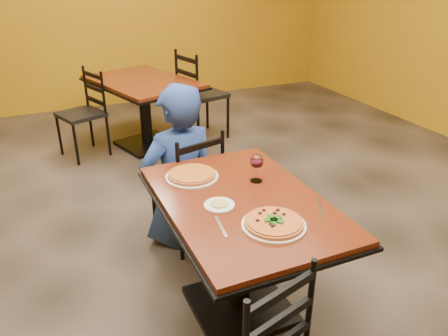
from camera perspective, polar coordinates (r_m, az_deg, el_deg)
name	(u,v)px	position (r m, az deg, el deg)	size (l,w,h in m)	color
floor	(209,261)	(3.13, -1.97, -11.94)	(7.00, 8.00, 0.01)	black
table_main	(242,230)	(2.44, 2.29, -8.02)	(0.83, 1.23, 0.75)	maroon
table_second	(144,97)	(4.89, -10.31, 9.01)	(1.20, 1.48, 0.75)	maroon
chair_main_far	(187,187)	(3.14, -4.79, -2.46)	(0.40, 0.40, 0.88)	black
chair_second_left	(81,115)	(4.82, -18.07, 6.57)	(0.41, 0.41, 0.90)	black
chair_second_right	(203,95)	(5.10, -2.79, 9.45)	(0.46, 0.46, 1.02)	black
diner	(179,165)	(3.13, -5.90, 0.45)	(0.59, 0.39, 1.18)	navy
plate_main	(274,225)	(2.12, 6.46, -7.38)	(0.31, 0.31, 0.01)	white
pizza_main	(274,222)	(2.11, 6.49, -7.01)	(0.28, 0.28, 0.02)	#990B0D
plate_far	(192,177)	(2.57, -4.18, -1.12)	(0.31, 0.31, 0.01)	white
pizza_far	(192,174)	(2.56, -4.19, -0.80)	(0.28, 0.28, 0.02)	orange
side_plate	(219,205)	(2.27, -0.62, -4.84)	(0.16, 0.16, 0.01)	white
dip	(219,204)	(2.27, -0.62, -4.64)	(0.09, 0.09, 0.01)	tan
wine_glass	(257,167)	(2.49, 4.26, 0.15)	(0.08, 0.08, 0.18)	white
fork	(221,226)	(2.11, -0.41, -7.58)	(0.01, 0.19, 0.00)	silver
knife	(320,208)	(2.31, 12.40, -5.06)	(0.01, 0.21, 0.00)	silver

